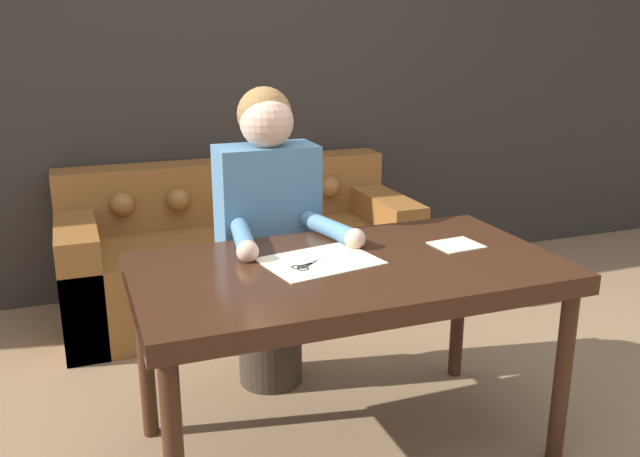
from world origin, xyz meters
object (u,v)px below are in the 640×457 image
(person, at_px, (269,238))
(scissors, at_px, (307,265))
(dining_table, at_px, (348,283))
(couch, at_px, (239,256))

(person, distance_m, scissors, 0.55)
(dining_table, xyz_separation_m, couch, (-0.04, 1.47, -0.37))
(couch, bearing_deg, person, -95.28)
(dining_table, distance_m, couch, 1.52)
(dining_table, bearing_deg, couch, 91.51)
(couch, distance_m, person, 0.98)
(couch, height_order, person, person)
(dining_table, height_order, person, person)
(couch, relative_size, scissors, 10.09)
(dining_table, bearing_deg, scissors, 169.81)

